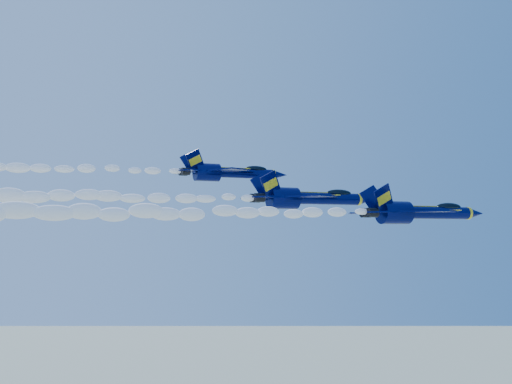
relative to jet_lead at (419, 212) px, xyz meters
name	(u,v)px	position (x,y,z in m)	size (l,w,h in m)	color
jet_lead	(419,212)	(0.00, 0.00, 0.00)	(16.62, 13.63, 6.18)	#00053B
smoke_trail_jet_lead	(121,212)	(-33.66, 0.00, -0.46)	(53.11, 2.12, 1.91)	white
jet_second	(308,198)	(-8.57, 10.40, 1.94)	(17.05, 13.98, 6.33)	#00053B
smoke_trail_jet_second	(14,195)	(-42.41, 10.40, 1.48)	(53.11, 2.17, 1.95)	white
jet_third	(229,172)	(-15.65, 19.10, 5.55)	(15.09, 12.38, 5.61)	#00053B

